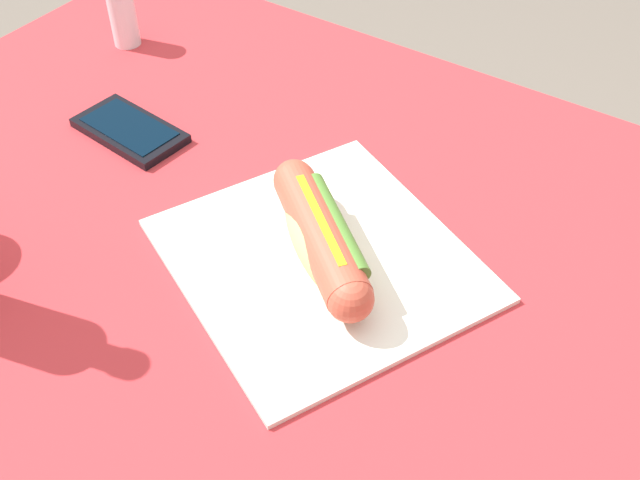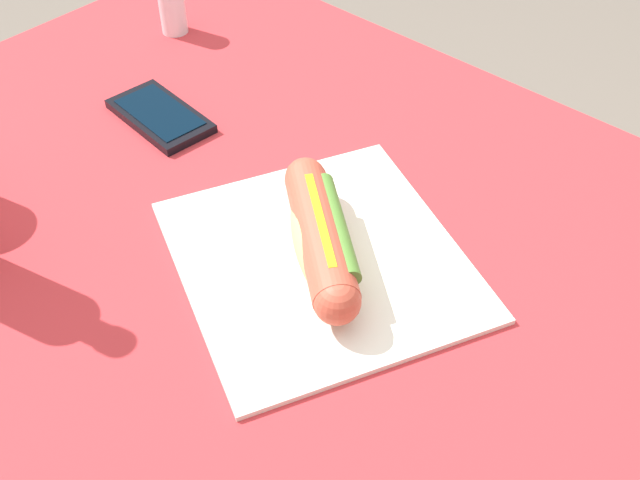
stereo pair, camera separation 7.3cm
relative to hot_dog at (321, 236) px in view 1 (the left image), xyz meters
The scene contains 5 objects.
dining_table 0.18m from the hot_dog, 133.04° to the left, with size 1.18×0.77×0.76m.
paper_wrapper 0.03m from the hot_dog, 127.80° to the right, with size 0.28×0.27×0.01m, color silver.
hot_dog is the anchor object (origin of this frame).
cell_phone 0.31m from the hot_dog, behind, with size 0.14×0.08×0.01m.
salt_shaker 0.49m from the hot_dog, 156.44° to the left, with size 0.04×0.04×0.08m, color silver.
Camera 1 is at (0.31, -0.45, 1.30)m, focal length 43.31 mm.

